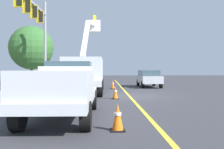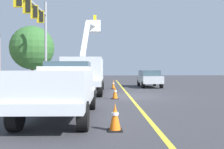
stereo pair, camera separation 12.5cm
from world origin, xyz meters
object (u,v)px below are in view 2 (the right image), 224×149
utility_bucket_truck (86,72)px  traffic_cone_leading (115,117)px  traffic_cone_mid_rear (113,84)px  traffic_cone_mid_front (115,93)px  service_pickup_truck (62,87)px  traffic_signal_mast (37,23)px  passing_minivan (149,77)px

utility_bucket_truck → traffic_cone_leading: size_ratio=10.68×
utility_bucket_truck → traffic_cone_mid_rear: utility_bucket_truck is taller
traffic_cone_leading → traffic_cone_mid_rear: traffic_cone_mid_rear is taller
traffic_cone_mid_rear → traffic_cone_leading: bearing=175.5°
traffic_cone_mid_front → utility_bucket_truck: bearing=23.6°
service_pickup_truck → traffic_signal_mast: 11.89m
traffic_cone_leading → utility_bucket_truck: bearing=5.7°
utility_bucket_truck → traffic_signal_mast: bearing=75.9°
service_pickup_truck → traffic_cone_mid_rear: 13.66m
utility_bucket_truck → traffic_cone_mid_front: utility_bucket_truck is taller
service_pickup_truck → traffic_cone_mid_front: (5.49, -2.39, -0.75)m
traffic_cone_leading → service_pickup_truck: bearing=42.1°
traffic_cone_mid_front → passing_minivan: bearing=-24.0°
traffic_cone_mid_front → traffic_cone_leading: bearing=174.9°
traffic_signal_mast → utility_bucket_truck: bearing=-104.1°
service_pickup_truck → traffic_cone_mid_front: 6.03m
utility_bucket_truck → traffic_cone_leading: 11.69m
traffic_cone_mid_front → traffic_cone_mid_rear: traffic_cone_mid_rear is taller
passing_minivan → traffic_signal_mast: traffic_signal_mast is taller
service_pickup_truck → traffic_cone_mid_rear: service_pickup_truck is taller
utility_bucket_truck → traffic_signal_mast: 5.48m
traffic_cone_leading → traffic_cone_mid_front: (7.40, -0.66, -0.02)m
service_pickup_truck → traffic_cone_mid_front: service_pickup_truck is taller
passing_minivan → service_pickup_truck: bearing=156.1°
traffic_cone_mid_rear → traffic_signal_mast: (-2.71, 6.18, 5.01)m
traffic_cone_mid_front → traffic_cone_mid_rear: bearing=-3.9°
traffic_cone_leading → traffic_cone_mid_front: bearing=-5.1°
passing_minivan → traffic_cone_leading: passing_minivan is taller
service_pickup_truck → traffic_cone_mid_rear: size_ratio=7.27×
service_pickup_truck → utility_bucket_truck: bearing=-3.4°
service_pickup_truck → passing_minivan: 16.59m
traffic_cone_leading → traffic_signal_mast: (12.53, 4.98, 5.01)m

